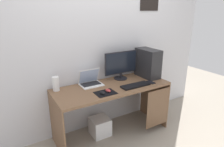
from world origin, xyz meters
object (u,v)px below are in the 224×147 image
at_px(speaker, 56,84).
at_px(mouse_left, 108,90).
at_px(keyboard, 135,85).
at_px(subwoofer, 100,126).
at_px(laptop, 90,82).
at_px(pc_tower, 148,63).
at_px(monitor, 121,65).
at_px(mouse_right, 102,93).
at_px(cell_phone, 151,82).

bearing_deg(speaker, mouse_left, -34.88).
height_order(keyboard, subwoofer, keyboard).
bearing_deg(speaker, laptop, -4.07).
height_order(pc_tower, keyboard, pc_tower).
distance_m(monitor, subwoofer, 0.96).
height_order(speaker, keyboard, speaker).
xyz_separation_m(monitor, mouse_right, (-0.51, -0.36, -0.20)).
xyz_separation_m(monitor, keyboard, (0.01, -0.36, -0.21)).
height_order(pc_tower, speaker, pc_tower).
bearing_deg(keyboard, mouse_left, 177.28).
xyz_separation_m(speaker, mouse_right, (0.46, -0.41, -0.07)).
bearing_deg(monitor, subwoofer, -164.58).
relative_size(speaker, cell_phone, 1.44).
height_order(cell_phone, subwoofer, cell_phone).
bearing_deg(mouse_left, speaker, 145.12).
bearing_deg(laptop, subwoofer, -64.17).
xyz_separation_m(pc_tower, mouse_right, (-0.92, -0.24, -0.20)).
bearing_deg(cell_phone, mouse_left, 178.16).
bearing_deg(mouse_left, mouse_right, -165.26).
height_order(monitor, speaker, monitor).
relative_size(mouse_left, mouse_right, 1.00).
bearing_deg(monitor, cell_phone, -51.80).
relative_size(laptop, subwoofer, 1.15).
distance_m(pc_tower, subwoofer, 1.19).
xyz_separation_m(speaker, cell_phone, (1.25, -0.41, -0.09)).
bearing_deg(keyboard, pc_tower, 30.25).
xyz_separation_m(pc_tower, cell_phone, (-0.13, -0.24, -0.21)).
relative_size(monitor, subwoofer, 2.08).
distance_m(laptop, subwoofer, 0.69).
relative_size(pc_tower, cell_phone, 3.35).
relative_size(speaker, keyboard, 0.45).
xyz_separation_m(pc_tower, speaker, (-1.38, 0.17, -0.12)).
height_order(monitor, subwoofer, monitor).
bearing_deg(pc_tower, mouse_left, -165.35).
distance_m(laptop, mouse_right, 0.38).
bearing_deg(speaker, monitor, -2.89).
bearing_deg(mouse_right, cell_phone, 0.19).
xyz_separation_m(mouse_right, cell_phone, (0.79, 0.00, -0.02)).
distance_m(laptop, mouse_left, 0.36).
distance_m(speaker, mouse_right, 0.62).
height_order(speaker, cell_phone, speaker).
relative_size(pc_tower, keyboard, 1.04).
distance_m(keyboard, subwoofer, 0.81).
bearing_deg(subwoofer, speaker, 162.57).
bearing_deg(mouse_right, monitor, 35.36).
xyz_separation_m(pc_tower, mouse_left, (-0.83, -0.22, -0.20)).
xyz_separation_m(cell_phone, subwoofer, (-0.72, 0.24, -0.63)).
distance_m(mouse_left, subwoofer, 0.69).
bearing_deg(subwoofer, monitor, 15.42).
xyz_separation_m(pc_tower, monitor, (-0.41, 0.12, 0.00)).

